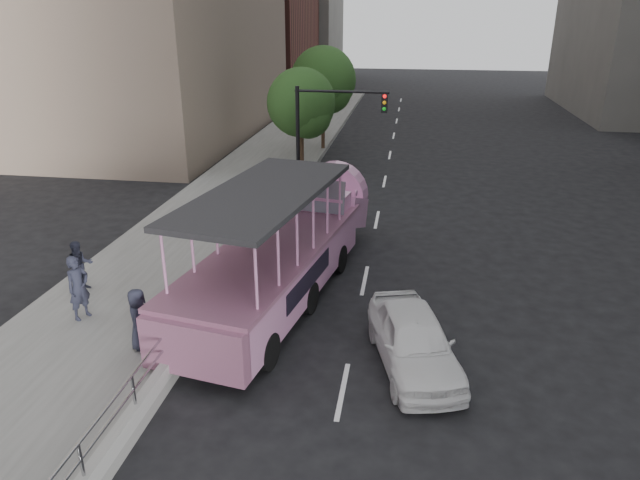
% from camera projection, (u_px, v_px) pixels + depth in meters
% --- Properties ---
extents(ground, '(160.00, 160.00, 0.00)m').
position_uv_depth(ground, '(315.00, 342.00, 15.34)').
color(ground, black).
extents(sidewalk, '(5.50, 80.00, 0.30)m').
position_uv_depth(sidewalk, '(225.00, 208.00, 25.30)').
color(sidewalk, '#989792').
rests_on(sidewalk, ground).
extents(kerb_wall, '(0.24, 30.00, 0.36)m').
position_uv_depth(kerb_wall, '(225.00, 285.00, 17.46)').
color(kerb_wall, '#B0B1AB').
rests_on(kerb_wall, sidewalk).
extents(guardrail, '(0.07, 22.00, 0.71)m').
position_uv_depth(guardrail, '(224.00, 265.00, 17.21)').
color(guardrail, '#A3A4A8').
rests_on(guardrail, kerb_wall).
extents(duck_boat, '(4.52, 11.42, 3.70)m').
position_uv_depth(duck_boat, '(286.00, 249.00, 17.82)').
color(duck_boat, black).
rests_on(duck_boat, ground).
extents(car, '(2.82, 4.60, 1.46)m').
position_uv_depth(car, '(414.00, 340.00, 14.06)').
color(car, white).
rests_on(car, ground).
extents(pedestrian_near, '(0.66, 0.79, 1.85)m').
position_uv_depth(pedestrian_near, '(79.00, 288.00, 15.63)').
color(pedestrian_near, '#282A3B').
rests_on(pedestrian_near, sidewalk).
extents(pedestrian_mid, '(0.97, 0.96, 1.58)m').
position_uv_depth(pedestrian_mid, '(80.00, 266.00, 17.30)').
color(pedestrian_mid, '#282A3B').
rests_on(pedestrian_mid, sidewalk).
extents(pedestrian_far, '(0.67, 0.88, 1.63)m').
position_uv_depth(pedestrian_far, '(139.00, 319.00, 14.27)').
color(pedestrian_far, '#282A3B').
rests_on(pedestrian_far, sidewalk).
extents(parking_sign, '(0.08, 0.64, 2.84)m').
position_uv_depth(parking_sign, '(250.00, 218.00, 19.30)').
color(parking_sign, black).
rests_on(parking_sign, ground).
extents(traffic_signal, '(4.20, 0.32, 5.20)m').
position_uv_depth(traffic_signal, '(324.00, 125.00, 25.74)').
color(traffic_signal, black).
rests_on(traffic_signal, ground).
extents(street_tree_near, '(3.52, 3.52, 5.72)m').
position_uv_depth(street_tree_near, '(303.00, 106.00, 29.00)').
color(street_tree_near, '#362318').
rests_on(street_tree_near, ground).
extents(street_tree_far, '(3.97, 3.97, 6.45)m').
position_uv_depth(street_tree_far, '(325.00, 82.00, 34.29)').
color(street_tree_far, '#362318').
rests_on(street_tree_far, ground).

